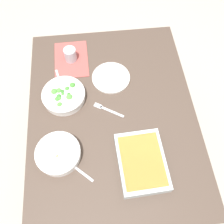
{
  "coord_description": "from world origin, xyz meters",
  "views": [
    {
      "loc": [
        -0.64,
        0.07,
        1.93
      ],
      "look_at": [
        0.0,
        0.0,
        0.74
      ],
      "focal_mm": 40.14,
      "sensor_mm": 36.0,
      "label": 1
    }
  ],
  "objects_px": {
    "stew_bowl": "(58,154)",
    "fork_on_table": "(107,109)",
    "drink_cup": "(70,55)",
    "spoon_by_stew": "(75,167)",
    "broccoli_bowl": "(64,95)",
    "side_plate": "(111,78)",
    "spoon_by_broccoli": "(61,85)",
    "baking_dish": "(142,162)"
  },
  "relations": [
    {
      "from": "drink_cup",
      "to": "spoon_by_stew",
      "type": "xyz_separation_m",
      "value": [
        -0.67,
        0.0,
        -0.03
      ]
    },
    {
      "from": "spoon_by_broccoli",
      "to": "drink_cup",
      "type": "bearing_deg",
      "value": -19.62
    },
    {
      "from": "drink_cup",
      "to": "spoon_by_stew",
      "type": "height_order",
      "value": "drink_cup"
    },
    {
      "from": "broccoli_bowl",
      "to": "baking_dish",
      "type": "distance_m",
      "value": 0.55
    },
    {
      "from": "broccoli_bowl",
      "to": "side_plate",
      "type": "xyz_separation_m",
      "value": [
        0.11,
        -0.27,
        -0.02
      ]
    },
    {
      "from": "fork_on_table",
      "to": "baking_dish",
      "type": "bearing_deg",
      "value": -156.79
    },
    {
      "from": "drink_cup",
      "to": "spoon_by_stew",
      "type": "relative_size",
      "value": 0.6
    },
    {
      "from": "side_plate",
      "to": "spoon_by_broccoli",
      "type": "distance_m",
      "value": 0.29
    },
    {
      "from": "broccoli_bowl",
      "to": "spoon_by_stew",
      "type": "bearing_deg",
      "value": -173.92
    },
    {
      "from": "spoon_by_stew",
      "to": "spoon_by_broccoli",
      "type": "distance_m",
      "value": 0.49
    },
    {
      "from": "stew_bowl",
      "to": "fork_on_table",
      "type": "height_order",
      "value": "stew_bowl"
    },
    {
      "from": "baking_dish",
      "to": "fork_on_table",
      "type": "xyz_separation_m",
      "value": [
        0.32,
        0.14,
        -0.03
      ]
    },
    {
      "from": "drink_cup",
      "to": "spoon_by_broccoli",
      "type": "relative_size",
      "value": 0.49
    },
    {
      "from": "baking_dish",
      "to": "drink_cup",
      "type": "bearing_deg",
      "value": 24.69
    },
    {
      "from": "drink_cup",
      "to": "fork_on_table",
      "type": "xyz_separation_m",
      "value": [
        -0.37,
        -0.18,
        -0.04
      ]
    },
    {
      "from": "stew_bowl",
      "to": "spoon_by_stew",
      "type": "distance_m",
      "value": 0.1
    },
    {
      "from": "stew_bowl",
      "to": "fork_on_table",
      "type": "relative_size",
      "value": 1.38
    },
    {
      "from": "fork_on_table",
      "to": "spoon_by_stew",
      "type": "bearing_deg",
      "value": 148.64
    },
    {
      "from": "broccoli_bowl",
      "to": "fork_on_table",
      "type": "bearing_deg",
      "value": -113.39
    },
    {
      "from": "fork_on_table",
      "to": "spoon_by_broccoli",
      "type": "bearing_deg",
      "value": 52.83
    },
    {
      "from": "baking_dish",
      "to": "side_plate",
      "type": "xyz_separation_m",
      "value": [
        0.53,
        0.09,
        -0.03
      ]
    },
    {
      "from": "broccoli_bowl",
      "to": "drink_cup",
      "type": "height_order",
      "value": "drink_cup"
    },
    {
      "from": "broccoli_bowl",
      "to": "spoon_by_broccoli",
      "type": "bearing_deg",
      "value": 12.92
    },
    {
      "from": "broccoli_bowl",
      "to": "side_plate",
      "type": "distance_m",
      "value": 0.29
    },
    {
      "from": "drink_cup",
      "to": "stew_bowl",
      "type": "bearing_deg",
      "value": 172.81
    },
    {
      "from": "broccoli_bowl",
      "to": "side_plate",
      "type": "bearing_deg",
      "value": -68.27
    },
    {
      "from": "stew_bowl",
      "to": "side_plate",
      "type": "bearing_deg",
      "value": -34.52
    },
    {
      "from": "spoon_by_stew",
      "to": "broccoli_bowl",
      "type": "bearing_deg",
      "value": 6.08
    },
    {
      "from": "baking_dish",
      "to": "fork_on_table",
      "type": "bearing_deg",
      "value": 23.21
    },
    {
      "from": "spoon_by_stew",
      "to": "spoon_by_broccoli",
      "type": "xyz_separation_m",
      "value": [
        0.49,
        0.06,
        0.0
      ]
    },
    {
      "from": "stew_bowl",
      "to": "side_plate",
      "type": "relative_size",
      "value": 1.0
    },
    {
      "from": "broccoli_bowl",
      "to": "spoon_by_stew",
      "type": "relative_size",
      "value": 1.67
    },
    {
      "from": "fork_on_table",
      "to": "broccoli_bowl",
      "type": "bearing_deg",
      "value": 66.61
    },
    {
      "from": "side_plate",
      "to": "fork_on_table",
      "type": "height_order",
      "value": "side_plate"
    },
    {
      "from": "drink_cup",
      "to": "side_plate",
      "type": "xyz_separation_m",
      "value": [
        -0.17,
        -0.23,
        -0.03
      ]
    },
    {
      "from": "broccoli_bowl",
      "to": "fork_on_table",
      "type": "relative_size",
      "value": 1.48
    },
    {
      "from": "fork_on_table",
      "to": "drink_cup",
      "type": "bearing_deg",
      "value": 25.94
    },
    {
      "from": "baking_dish",
      "to": "side_plate",
      "type": "height_order",
      "value": "baking_dish"
    },
    {
      "from": "broccoli_bowl",
      "to": "drink_cup",
      "type": "relative_size",
      "value": 2.79
    },
    {
      "from": "broccoli_bowl",
      "to": "side_plate",
      "type": "relative_size",
      "value": 1.08
    },
    {
      "from": "stew_bowl",
      "to": "drink_cup",
      "type": "relative_size",
      "value": 2.59
    },
    {
      "from": "side_plate",
      "to": "fork_on_table",
      "type": "xyz_separation_m",
      "value": [
        -0.21,
        0.05,
        -0.0
      ]
    }
  ]
}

